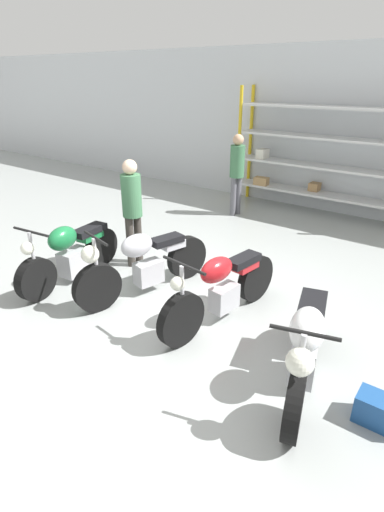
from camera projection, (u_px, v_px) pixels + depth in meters
The scene contains 10 objects.
ground_plane at pixel (174, 313), 5.41m from camera, with size 30.00×30.00×0.00m, color #9EA3A0.
back_wall at pixel (335, 132), 8.84m from camera, with size 30.00×0.08×3.60m.
shelving_rack at pixel (327, 155), 8.75m from camera, with size 4.37×0.63×2.74m.
motorcycle_green at pixel (71, 254), 6.12m from camera, with size 0.67×2.01×1.03m.
motorcycle_silver at pixel (143, 263), 5.73m from camera, with size 0.80×2.19×1.06m.
motorcycle_red at pixel (222, 288), 5.08m from camera, with size 0.65×2.13×1.04m.
motorcycle_white at pixel (305, 346), 3.96m from camera, with size 0.79×1.96×1.07m.
person_browsing at pixel (132, 205), 6.40m from camera, with size 0.33×0.33×1.76m.
person_near_rack at pixel (237, 168), 8.83m from camera, with size 0.36×0.36×1.80m.
toolbox at pixel (381, 412), 3.63m from camera, with size 0.44×0.26×0.28m.
Camera 1 is at (2.95, -3.55, 2.93)m, focal length 28.00 mm.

